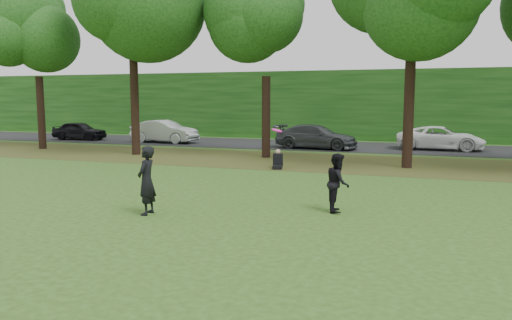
# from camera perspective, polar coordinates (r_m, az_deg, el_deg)

# --- Properties ---
(ground) EXTENTS (120.00, 120.00, 0.00)m
(ground) POSITION_cam_1_polar(r_m,az_deg,el_deg) (11.76, -6.20, -7.89)
(ground) COLOR #2F4C17
(ground) RESTS_ON ground
(leaf_litter) EXTENTS (60.00, 7.00, 0.01)m
(leaf_litter) POSITION_cam_1_polar(r_m,az_deg,el_deg) (23.94, 7.31, -0.21)
(leaf_litter) COLOR #4D421B
(leaf_litter) RESTS_ON ground
(street) EXTENTS (70.00, 7.00, 0.02)m
(street) POSITION_cam_1_polar(r_m,az_deg,el_deg) (31.77, 10.33, 1.54)
(street) COLOR black
(street) RESTS_ON ground
(far_hedge) EXTENTS (70.00, 3.00, 5.00)m
(far_hedge) POSITION_cam_1_polar(r_m,az_deg,el_deg) (37.56, 11.87, 6.15)
(far_hedge) COLOR #153F12
(far_hedge) RESTS_ON ground
(player_left) EXTENTS (0.50, 0.70, 1.80)m
(player_left) POSITION_cam_1_polar(r_m,az_deg,el_deg) (13.28, -12.40, -2.31)
(player_left) COLOR black
(player_left) RESTS_ON ground
(player_right) EXTENTS (0.73, 0.86, 1.58)m
(player_right) POSITION_cam_1_polar(r_m,az_deg,el_deg) (13.50, 9.34, -2.57)
(player_right) COLOR black
(player_right) RESTS_ON ground
(parked_cars) EXTENTS (38.50, 4.12, 1.52)m
(parked_cars) POSITION_cam_1_polar(r_m,az_deg,el_deg) (30.69, 7.75, 2.74)
(parked_cars) COLOR black
(parked_cars) RESTS_ON street
(frisbee) EXTENTS (0.36, 0.36, 0.11)m
(frisbee) POSITION_cam_1_polar(r_m,az_deg,el_deg) (12.73, 2.40, 3.41)
(frisbee) COLOR #F714A7
(frisbee) RESTS_ON ground
(seated_person) EXTENTS (0.56, 0.80, 0.83)m
(seated_person) POSITION_cam_1_polar(r_m,az_deg,el_deg) (21.55, 2.51, -0.15)
(seated_person) COLOR black
(seated_person) RESTS_ON ground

